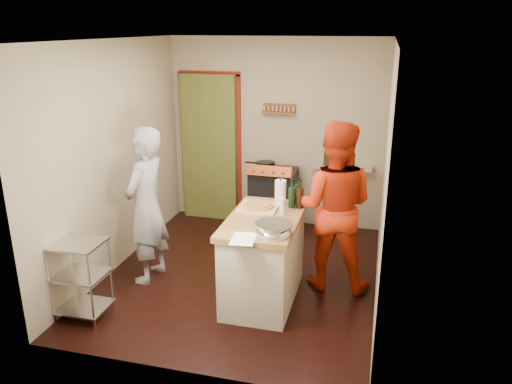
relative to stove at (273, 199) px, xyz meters
The scene contains 10 objects.
floor 1.49m from the stove, 91.94° to the right, with size 3.50×3.50×0.00m, color black.
back_wall 1.03m from the stove, 152.49° to the left, with size 3.00×0.44×2.60m.
left_wall 2.27m from the stove, 137.40° to the right, with size 0.04×3.50×2.60m, color tan.
right_wall 2.20m from the stove, 44.44° to the right, with size 0.04×3.50×2.60m, color tan.
ceiling 2.59m from the stove, 91.94° to the right, with size 3.00×3.50×0.02m, color white.
stove is the anchor object (origin of this frame).
wire_shelving 2.94m from the stove, 116.85° to the right, with size 0.48×0.40×0.80m.
island 1.88m from the stove, 80.43° to the right, with size 0.72×1.32×1.22m.
person_stripe 2.07m from the stove, 120.76° to the right, with size 0.63×0.42×1.74m, color #A8A8AD.
person_red 1.75m from the stove, 55.54° to the right, with size 0.89×0.69×1.83m, color red.
Camera 1 is at (1.44, -4.95, 2.74)m, focal length 35.00 mm.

